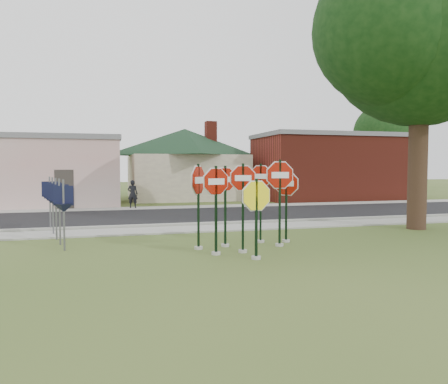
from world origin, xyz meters
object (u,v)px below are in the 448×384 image
object	(u,v)px
stop_sign_left	(216,198)
pedestrian	(133,194)
stop_sign_yellow	(256,209)
oak_tree	(421,27)
stop_sign_center	(243,196)

from	to	relation	value
stop_sign_left	pedestrian	world-z (taller)	stop_sign_left
stop_sign_yellow	pedestrian	xyz separation A→B (m)	(-2.15, 14.48, -0.45)
stop_sign_yellow	oak_tree	distance (m)	10.50
stop_sign_yellow	pedestrian	size ratio (longest dim) A/B	1.39
stop_sign_yellow	pedestrian	bearing A→B (deg)	98.46
stop_sign_left	oak_tree	xyz separation A→B (m)	(8.54, 2.70, 5.99)
stop_sign_yellow	stop_sign_left	size ratio (longest dim) A/B	0.87
stop_sign_yellow	oak_tree	bearing A→B (deg)	24.60
stop_sign_center	pedestrian	bearing A→B (deg)	98.77
stop_sign_yellow	stop_sign_left	distance (m)	1.20
stop_sign_left	oak_tree	bearing A→B (deg)	17.54
pedestrian	stop_sign_left	bearing A→B (deg)	110.03
stop_sign_center	stop_sign_left	world-z (taller)	stop_sign_center
stop_sign_left	pedestrian	size ratio (longest dim) A/B	1.59
stop_sign_center	oak_tree	size ratio (longest dim) A/B	0.23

